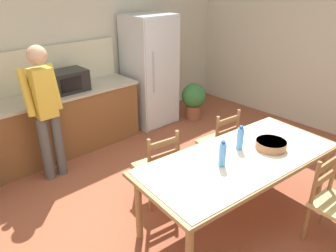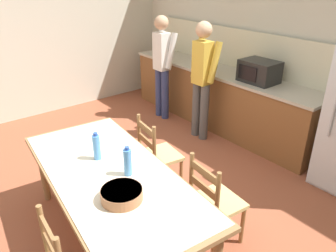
# 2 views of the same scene
# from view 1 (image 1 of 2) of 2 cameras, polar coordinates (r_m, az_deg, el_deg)

# --- Properties ---
(ground_plane) EXTENTS (8.32, 8.32, 0.00)m
(ground_plane) POSITION_cam_1_polar(r_m,az_deg,el_deg) (3.87, 3.48, -14.28)
(ground_plane) COLOR brown
(wall_back) EXTENTS (6.52, 0.12, 2.90)m
(wall_back) POSITION_cam_1_polar(r_m,az_deg,el_deg) (5.29, -17.79, 12.93)
(wall_back) COLOR beige
(wall_back) RESTS_ON ground
(wall_right) EXTENTS (0.12, 5.20, 2.90)m
(wall_right) POSITION_cam_1_polar(r_m,az_deg,el_deg) (5.91, 27.06, 12.61)
(wall_right) COLOR beige
(wall_right) RESTS_ON ground
(kitchen_counter) EXTENTS (3.54, 0.66, 0.92)m
(kitchen_counter) POSITION_cam_1_polar(r_m,az_deg,el_deg) (4.87, -24.13, -1.39)
(kitchen_counter) COLOR brown
(kitchen_counter) RESTS_ON ground
(counter_splashback) EXTENTS (3.50, 0.03, 0.60)m
(counter_splashback) POSITION_cam_1_polar(r_m,az_deg,el_deg) (4.91, -26.92, 7.80)
(counter_splashback) COLOR beige
(counter_splashback) RESTS_ON kitchen_counter
(refrigerator) EXTENTS (0.76, 0.73, 1.87)m
(refrigerator) POSITION_cam_1_polar(r_m,az_deg,el_deg) (5.69, -3.14, 9.51)
(refrigerator) COLOR silver
(refrigerator) RESTS_ON ground
(microwave) EXTENTS (0.50, 0.39, 0.30)m
(microwave) POSITION_cam_1_polar(r_m,az_deg,el_deg) (4.90, -16.98, 7.56)
(microwave) COLOR black
(microwave) RESTS_ON kitchen_counter
(dining_table) EXTENTS (2.27, 1.17, 0.77)m
(dining_table) POSITION_cam_1_polar(r_m,az_deg,el_deg) (3.44, 12.44, -6.30)
(dining_table) COLOR olive
(dining_table) RESTS_ON ground
(bottle_near_centre) EXTENTS (0.07, 0.07, 0.27)m
(bottle_near_centre) POSITION_cam_1_polar(r_m,az_deg,el_deg) (3.16, 9.46, -4.87)
(bottle_near_centre) COLOR #4C8ED6
(bottle_near_centre) RESTS_ON dining_table
(bottle_off_centre) EXTENTS (0.07, 0.07, 0.27)m
(bottle_off_centre) POSITION_cam_1_polar(r_m,az_deg,el_deg) (3.49, 12.45, -2.14)
(bottle_off_centre) COLOR #4C8ED6
(bottle_off_centre) RESTS_ON dining_table
(serving_bowl) EXTENTS (0.32, 0.32, 0.09)m
(serving_bowl) POSITION_cam_1_polar(r_m,az_deg,el_deg) (3.62, 17.50, -3.05)
(serving_bowl) COLOR #9E6642
(serving_bowl) RESTS_ON dining_table
(chair_side_far_right) EXTENTS (0.46, 0.44, 0.91)m
(chair_side_far_right) POSITION_cam_1_polar(r_m,az_deg,el_deg) (4.33, 8.82, -2.94)
(chair_side_far_right) COLOR olive
(chair_side_far_right) RESTS_ON ground
(chair_side_far_left) EXTENTS (0.47, 0.46, 0.91)m
(chair_side_far_left) POSITION_cam_1_polar(r_m,az_deg,el_deg) (3.77, -1.92, -7.21)
(chair_side_far_left) COLOR olive
(chair_side_far_left) RESTS_ON ground
(chair_side_near_right) EXTENTS (0.44, 0.43, 0.91)m
(chair_side_near_right) POSITION_cam_1_polar(r_m,az_deg,el_deg) (3.61, 26.82, -11.87)
(chair_side_near_right) COLOR olive
(chair_side_near_right) RESTS_ON ground
(person_at_counter) EXTENTS (0.43, 0.30, 1.73)m
(person_at_counter) POSITION_cam_1_polar(r_m,az_deg,el_deg) (4.26, -20.59, 3.02)
(person_at_counter) COLOR #4C4C4C
(person_at_counter) RESTS_ON ground
(potted_plant) EXTENTS (0.44, 0.44, 0.67)m
(potted_plant) POSITION_cam_1_polar(r_m,az_deg,el_deg) (5.99, 4.49, 4.75)
(potted_plant) COLOR brown
(potted_plant) RESTS_ON ground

